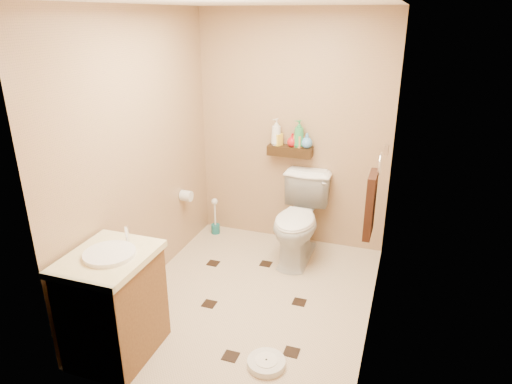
% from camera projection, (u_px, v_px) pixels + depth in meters
% --- Properties ---
extents(ground, '(2.50, 2.50, 0.00)m').
position_uv_depth(ground, '(252.00, 298.00, 4.00)').
color(ground, '#CBB495').
rests_on(ground, ground).
extents(wall_back, '(2.00, 0.04, 2.40)m').
position_uv_depth(wall_back, '(293.00, 132.00, 4.66)').
color(wall_back, '#A57D5E').
rests_on(wall_back, ground).
extents(wall_front, '(2.00, 0.04, 2.40)m').
position_uv_depth(wall_front, '(174.00, 238.00, 2.46)').
color(wall_front, '#A57D5E').
rests_on(wall_front, ground).
extents(wall_left, '(0.04, 2.50, 2.40)m').
position_uv_depth(wall_left, '(141.00, 156.00, 3.86)').
color(wall_left, '#A57D5E').
rests_on(wall_left, ground).
extents(wall_right, '(0.04, 2.50, 2.40)m').
position_uv_depth(wall_right, '(383.00, 183.00, 3.26)').
color(wall_right, '#A57D5E').
rests_on(wall_right, ground).
extents(ceiling, '(2.00, 2.50, 0.02)m').
position_uv_depth(ceiling, '(251.00, 2.00, 3.12)').
color(ceiling, white).
rests_on(ceiling, wall_back).
extents(wall_shelf, '(0.46, 0.14, 0.10)m').
position_uv_depth(wall_shelf, '(290.00, 151.00, 4.65)').
color(wall_shelf, '#341F0E').
rests_on(wall_shelf, wall_back).
extents(floor_accents, '(1.18, 1.45, 0.01)m').
position_uv_depth(floor_accents, '(251.00, 302.00, 3.94)').
color(floor_accents, black).
rests_on(floor_accents, ground).
extents(toilet, '(0.47, 0.83, 0.84)m').
position_uv_depth(toilet, '(299.00, 220.00, 4.51)').
color(toilet, white).
rests_on(toilet, ground).
extents(vanity, '(0.55, 0.66, 0.93)m').
position_uv_depth(vanity, '(114.00, 304.00, 3.22)').
color(vanity, brown).
rests_on(vanity, ground).
extents(bathroom_scale, '(0.36, 0.36, 0.05)m').
position_uv_depth(bathroom_scale, '(266.00, 363.00, 3.22)').
color(bathroom_scale, silver).
rests_on(bathroom_scale, ground).
extents(toilet_brush, '(0.10, 0.10, 0.42)m').
position_uv_depth(toilet_brush, '(215.00, 221.00, 5.13)').
color(toilet_brush, '#1A6468').
rests_on(toilet_brush, ground).
extents(towel_ring, '(0.12, 0.30, 0.76)m').
position_uv_depth(towel_ring, '(371.00, 202.00, 3.59)').
color(towel_ring, silver).
rests_on(towel_ring, wall_right).
extents(toilet_paper, '(0.12, 0.11, 0.12)m').
position_uv_depth(toilet_paper, '(186.00, 196.00, 4.64)').
color(toilet_paper, silver).
rests_on(toilet_paper, wall_left).
extents(bottle_a, '(0.14, 0.14, 0.27)m').
position_uv_depth(bottle_a, '(276.00, 132.00, 4.63)').
color(bottle_a, silver).
rests_on(bottle_a, wall_shelf).
extents(bottle_b, '(0.11, 0.11, 0.18)m').
position_uv_depth(bottle_b, '(278.00, 136.00, 4.64)').
color(bottle_b, yellow).
rests_on(bottle_b, wall_shelf).
extents(bottle_c, '(0.11, 0.11, 0.14)m').
position_uv_depth(bottle_c, '(292.00, 140.00, 4.61)').
color(bottle_c, red).
rests_on(bottle_c, wall_shelf).
extents(bottle_d, '(0.15, 0.15, 0.28)m').
position_uv_depth(bottle_d, '(299.00, 134.00, 4.56)').
color(bottle_d, '#2F8D4C').
rests_on(bottle_d, wall_shelf).
extents(bottle_e, '(0.11, 0.11, 0.18)m').
position_uv_depth(bottle_e, '(299.00, 138.00, 4.58)').
color(bottle_e, '#CD8944').
rests_on(bottle_e, wall_shelf).
extents(bottle_f, '(0.12, 0.12, 0.15)m').
position_uv_depth(bottle_f, '(307.00, 141.00, 4.56)').
color(bottle_f, '#508ECA').
rests_on(bottle_f, wall_shelf).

